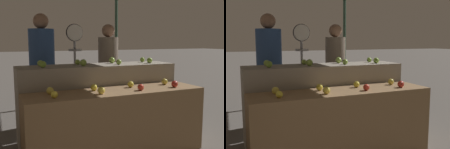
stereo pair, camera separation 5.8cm
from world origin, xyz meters
The scene contains 21 objects.
display_counter_front centered at (0.00, 0.00, 0.40)m, with size 2.15×0.55×0.79m, color olive.
display_counter_back centered at (0.00, 0.60, 0.52)m, with size 2.15×0.55×1.05m, color gray.
apple_front_0 centered at (-0.76, -0.10, 0.83)m, with size 0.07×0.07×0.07m, color gold.
apple_front_1 centered at (-0.25, -0.11, 0.83)m, with size 0.08×0.08×0.08m, color yellow.
apple_front_2 centered at (0.26, -0.11, 0.83)m, with size 0.08×0.08×0.08m, color red.
apple_front_3 centered at (0.75, -0.10, 0.83)m, with size 0.08×0.08×0.08m, color #B72D23.
apple_front_4 centered at (-0.76, 0.10, 0.83)m, with size 0.08×0.08×0.08m, color gold.
apple_front_5 centered at (-0.25, 0.11, 0.83)m, with size 0.08×0.08×0.08m, color gold.
apple_front_6 centered at (0.24, 0.12, 0.83)m, with size 0.08×0.08×0.08m, color gold.
apple_front_7 centered at (0.75, 0.11, 0.83)m, with size 0.08×0.08×0.08m, color gold.
apple_back_0 centered at (-0.76, 0.50, 1.09)m, with size 0.08×0.08×0.08m, color #7AA338.
apple_back_1 centered at (-0.25, 0.50, 1.09)m, with size 0.09×0.09×0.09m, color #8EB247.
apple_back_2 centered at (0.26, 0.49, 1.08)m, with size 0.07×0.07×0.07m, color #8EB247.
apple_back_3 centered at (0.76, 0.50, 1.09)m, with size 0.08×0.08×0.08m, color #84AD3D.
apple_back_4 centered at (-0.76, 0.71, 1.09)m, with size 0.08×0.08×0.08m, color #8EB247.
apple_back_5 centered at (-0.26, 0.72, 1.08)m, with size 0.07×0.07×0.07m, color #8EB247.
apple_back_6 centered at (0.26, 0.72, 1.09)m, with size 0.09×0.09×0.09m, color #8EB247.
apple_back_7 centered at (0.77, 0.72, 1.08)m, with size 0.07×0.07×0.07m, color #84AD3D.
produce_scale centered at (-0.16, 1.16, 1.17)m, with size 0.26×0.20×1.62m.
person_vendor_at_scale centered at (-0.61, 1.44, 1.03)m, with size 0.50×0.50×1.79m.
person_customer_left centered at (0.47, 1.34, 0.95)m, with size 0.39×0.39×1.64m.
Camera 2 is at (-1.25, -2.75, 1.38)m, focal length 42.00 mm.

